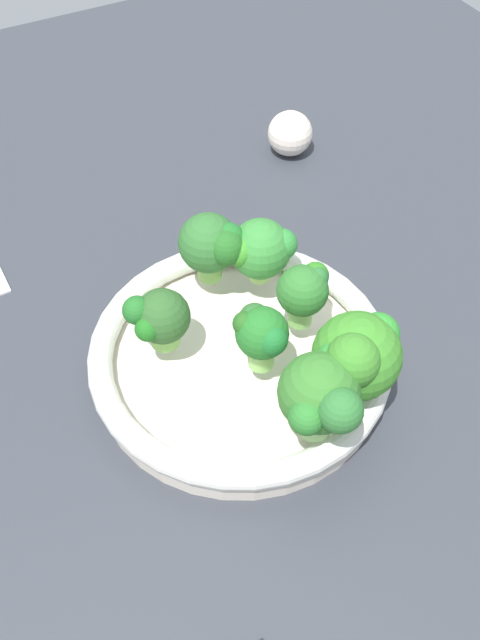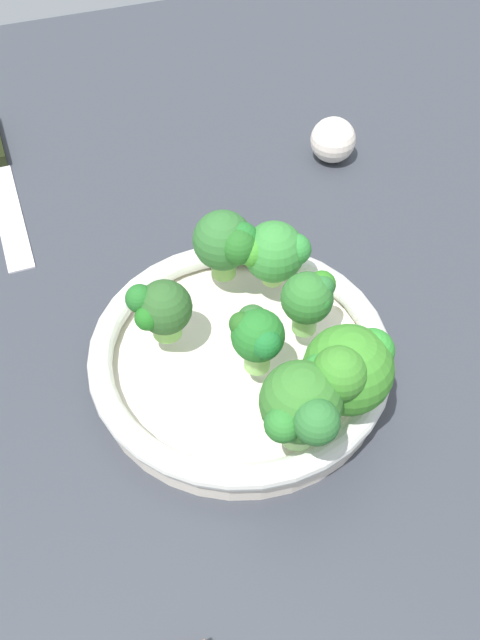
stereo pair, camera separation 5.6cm
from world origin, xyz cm
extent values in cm
cube|color=#33363E|center=(0.00, 0.00, -1.25)|extent=(130.00, 130.00, 2.50)
cylinder|color=silver|center=(3.83, -3.75, 0.85)|extent=(24.33, 24.33, 1.69)
torus|color=silver|center=(3.83, -3.75, 2.73)|extent=(25.35, 25.35, 2.07)
cylinder|color=#7BB251|center=(5.04, 4.39, 4.92)|extent=(2.21, 2.21, 2.31)
sphere|color=#2D672C|center=(5.04, 4.39, 7.78)|extent=(5.23, 5.23, 5.23)
sphere|color=#225F20|center=(5.86, 2.56, 8.43)|extent=(3.11, 3.11, 3.11)
sphere|color=#1F6926|center=(6.38, 3.27, 8.55)|extent=(2.89, 2.89, 2.89)
cylinder|color=#83BF61|center=(9.44, -3.89, 4.94)|extent=(2.07, 2.07, 2.35)
sphere|color=#2D6D2B|center=(9.44, -3.89, 7.51)|extent=(4.28, 4.28, 4.28)
sphere|color=#266E28|center=(10.08, -4.93, 7.87)|extent=(1.83, 1.83, 1.83)
sphere|color=#2D791F|center=(10.85, -3.44, 8.17)|extent=(2.29, 2.29, 2.29)
sphere|color=#27662D|center=(10.69, -3.91, 8.41)|extent=(1.91, 1.91, 1.91)
cylinder|color=#76B550|center=(-1.51, -0.69, 4.62)|extent=(2.46, 2.46, 1.70)
sphere|color=#2B5725|center=(-1.51, -0.69, 6.94)|extent=(4.53, 4.53, 4.53)
sphere|color=#1E651C|center=(-3.12, -1.54, 7.18)|extent=(2.05, 2.05, 2.05)
sphere|color=#206423|center=(-3.28, -0.05, 7.89)|extent=(2.34, 2.34, 2.34)
cylinder|color=#94C773|center=(5.03, -13.41, 5.06)|extent=(2.64, 2.64, 2.60)
sphere|color=#337129|center=(5.03, -13.41, 8.29)|extent=(5.92, 5.92, 5.92)
sphere|color=#267422|center=(6.85, -12.40, 9.02)|extent=(2.43, 2.43, 2.43)
sphere|color=#2B6A2E|center=(5.03, -15.91, 9.46)|extent=(3.23, 3.23, 3.23)
sphere|color=#29722A|center=(3.07, -14.96, 8.75)|extent=(2.61, 2.61, 2.61)
cylinder|color=#8DC964|center=(4.40, -6.31, 4.99)|extent=(2.09, 2.09, 2.46)
sphere|color=#226A24|center=(4.40, -6.31, 7.59)|extent=(4.20, 4.20, 4.20)
sphere|color=#23581C|center=(3.34, -5.46, 8.38)|extent=(1.90, 1.90, 1.90)
sphere|color=#2A5D29|center=(4.39, -5.10, 8.00)|extent=(2.51, 2.51, 2.51)
sphere|color=#1B682A|center=(4.55, -7.56, 8.04)|extent=(2.46, 2.46, 2.46)
cylinder|color=#8BCF58|center=(9.43, -11.68, 4.73)|extent=(1.90, 1.90, 1.92)
sphere|color=#388227|center=(9.43, -11.68, 7.88)|extent=(6.76, 6.76, 6.76)
sphere|color=#2F8730|center=(7.24, -12.05, 8.98)|extent=(3.01, 3.01, 3.01)
sphere|color=#2E8A2D|center=(11.44, -11.22, 8.77)|extent=(3.35, 3.35, 3.35)
sphere|color=#387D27|center=(8.01, -12.90, 9.65)|extent=(4.01, 4.01, 4.01)
cylinder|color=#92BF5F|center=(8.90, 2.19, 4.64)|extent=(1.89, 1.89, 1.74)
sphere|color=#348135|center=(8.90, 2.19, 7.24)|extent=(5.32, 5.32, 5.32)
sphere|color=#2D8033|center=(10.52, 1.38, 7.75)|extent=(2.74, 2.74, 2.74)
sphere|color=#3A8E28|center=(6.85, 2.06, 7.99)|extent=(2.53, 2.53, 2.53)
cube|color=silver|center=(-12.62, 22.98, 0.20)|extent=(3.02, 17.06, 0.40)
sphere|color=#F1E0D0|center=(23.26, 21.30, 2.53)|extent=(5.05, 5.05, 5.05)
camera|label=1|loc=(-12.94, -35.89, 49.28)|focal=39.68mm
camera|label=2|loc=(-7.81, -38.09, 49.28)|focal=39.68mm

